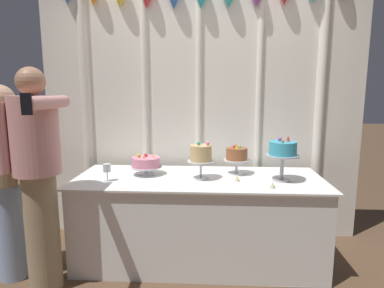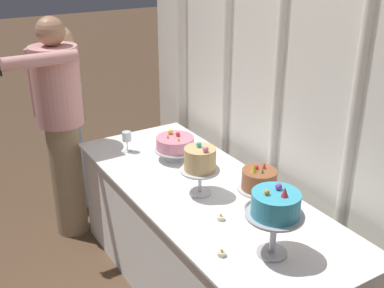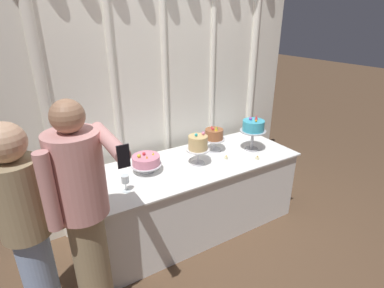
{
  "view_description": "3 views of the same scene",
  "coord_description": "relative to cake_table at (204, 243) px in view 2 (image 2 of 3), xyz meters",
  "views": [
    {
      "loc": [
        0.09,
        -2.52,
        1.46
      ],
      "look_at": [
        -0.05,
        0.01,
        1.03
      ],
      "focal_mm": 30.28,
      "sensor_mm": 36.0,
      "label": 1
    },
    {
      "loc": [
        2.03,
        -1.22,
        2.08
      ],
      "look_at": [
        -0.21,
        0.15,
        0.94
      ],
      "focal_mm": 44.82,
      "sensor_mm": 36.0,
      "label": 2
    },
    {
      "loc": [
        -1.36,
        -2.09,
        2.03
      ],
      "look_at": [
        -0.0,
        0.13,
        0.91
      ],
      "focal_mm": 28.25,
      "sensor_mm": 36.0,
      "label": 3
    }
  ],
  "objects": [
    {
      "name": "draped_curtain",
      "position": [
        -0.01,
        0.53,
        1.05
      ],
      "size": [
        3.08,
        0.16,
        2.69
      ],
      "color": "white",
      "rests_on": "ground_plane"
    },
    {
      "name": "cake_table",
      "position": [
        0.0,
        0.0,
        0.0
      ],
      "size": [
        2.06,
        0.8,
        0.73
      ],
      "color": "white",
      "rests_on": "ground_plane"
    },
    {
      "name": "cake_display_leftmost",
      "position": [
        -0.46,
        0.07,
        0.47
      ],
      "size": [
        0.27,
        0.27,
        0.19
      ],
      "color": "silver",
      "rests_on": "cake_table"
    },
    {
      "name": "cake_display_midleft",
      "position": [
        0.02,
        -0.04,
        0.57
      ],
      "size": [
        0.22,
        0.22,
        0.31
      ],
      "color": "silver",
      "rests_on": "cake_table"
    },
    {
      "name": "cake_display_midright",
      "position": [
        0.32,
        0.13,
        0.53
      ],
      "size": [
        0.22,
        0.22,
        0.28
      ],
      "color": "silver",
      "rests_on": "cake_table"
    },
    {
      "name": "cake_display_rightmost",
      "position": [
        0.67,
        -0.06,
        0.61
      ],
      "size": [
        0.27,
        0.27,
        0.37
      ],
      "color": "#B2B2B7",
      "rests_on": "cake_table"
    },
    {
      "name": "wine_glass",
      "position": [
        -0.73,
        -0.15,
        0.47
      ],
      "size": [
        0.06,
        0.06,
        0.14
      ],
      "color": "silver",
      "rests_on": "cake_table"
    },
    {
      "name": "tealight_far_left",
      "position": [
        0.31,
        -0.1,
        0.38
      ],
      "size": [
        0.04,
        0.04,
        0.04
      ],
      "color": "beige",
      "rests_on": "cake_table"
    },
    {
      "name": "tealight_near_left",
      "position": [
        0.56,
        -0.27,
        0.38
      ],
      "size": [
        0.04,
        0.04,
        0.04
      ],
      "color": "beige",
      "rests_on": "cake_table"
    },
    {
      "name": "guest_man_pink_jacket",
      "position": [
        -1.44,
        -0.35,
        0.47
      ],
      "size": [
        0.44,
        0.38,
        1.5
      ],
      "color": "#93ADD6",
      "rests_on": "ground_plane"
    },
    {
      "name": "guest_girl_blue_dress",
      "position": [
        -1.12,
        -0.48,
        0.52
      ],
      "size": [
        0.44,
        0.6,
        1.61
      ],
      "color": "#9E8966",
      "rests_on": "ground_plane"
    }
  ]
}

